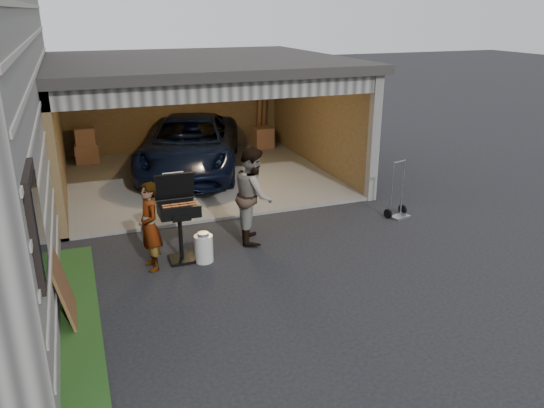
{
  "coord_description": "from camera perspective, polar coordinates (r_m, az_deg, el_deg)",
  "views": [
    {
      "loc": [
        -2.0,
        -6.0,
        3.94
      ],
      "look_at": [
        0.67,
        1.1,
        1.15
      ],
      "focal_mm": 35.0,
      "sensor_mm": 36.0,
      "label": 1
    }
  ],
  "objects": [
    {
      "name": "minivan",
      "position": [
        13.57,
        -8.76,
        6.07
      ],
      "size": [
        3.7,
        5.4,
        1.37
      ],
      "primitive_type": "imported",
      "rotation": [
        0.0,
        0.0,
        -0.32
      ],
      "color": "black",
      "rests_on": "ground"
    },
    {
      "name": "propane_tank",
      "position": [
        8.85,
        -7.35,
        -4.77
      ],
      "size": [
        0.37,
        0.37,
        0.46
      ],
      "primitive_type": "cylinder",
      "rotation": [
        0.0,
        0.0,
        0.22
      ],
      "color": "silver",
      "rests_on": "ground"
    },
    {
      "name": "groundcover_strip",
      "position": [
        6.35,
        -19.4,
        -19.14
      ],
      "size": [
        0.5,
        8.0,
        0.06
      ],
      "primitive_type": "cube",
      "color": "#193814",
      "rests_on": "ground"
    },
    {
      "name": "man",
      "position": [
        9.38,
        -2.04,
        1.0
      ],
      "size": [
        0.84,
        0.97,
        1.72
      ],
      "primitive_type": "imported",
      "rotation": [
        0.0,
        0.0,
        1.32
      ],
      "color": "#4B351D",
      "rests_on": "ground"
    },
    {
      "name": "garage",
      "position": [
        13.25,
        -8.47,
        10.97
      ],
      "size": [
        6.8,
        6.3,
        2.9
      ],
      "color": "#605E59",
      "rests_on": "ground"
    },
    {
      "name": "woman",
      "position": [
        8.57,
        -13.04,
        -2.38
      ],
      "size": [
        0.43,
        0.58,
        1.45
      ],
      "primitive_type": "imported",
      "rotation": [
        0.0,
        0.0,
        -1.4
      ],
      "color": "#C8E3FC",
      "rests_on": "ground"
    },
    {
      "name": "hand_truck",
      "position": [
        10.94,
        13.38,
        -0.24
      ],
      "size": [
        0.51,
        0.45,
        1.16
      ],
      "rotation": [
        0.0,
        0.0,
        0.28
      ],
      "color": "gray",
      "rests_on": "ground"
    },
    {
      "name": "ground",
      "position": [
        7.45,
        -1.87,
        -11.74
      ],
      "size": [
        80.0,
        80.0,
        0.0
      ],
      "primitive_type": "plane",
      "color": "black",
      "rests_on": "ground"
    },
    {
      "name": "bbq_grill",
      "position": [
        8.72,
        -10.01,
        -0.85
      ],
      "size": [
        0.65,
        0.57,
        1.44
      ],
      "color": "black",
      "rests_on": "ground"
    },
    {
      "name": "plywood_panel",
      "position": [
        7.58,
        -21.45,
        -8.57
      ],
      "size": [
        0.24,
        0.85,
        0.94
      ],
      "primitive_type": "cube",
      "rotation": [
        0.0,
        -0.21,
        0.0
      ],
      "color": "#532D1C",
      "rests_on": "ground"
    }
  ]
}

